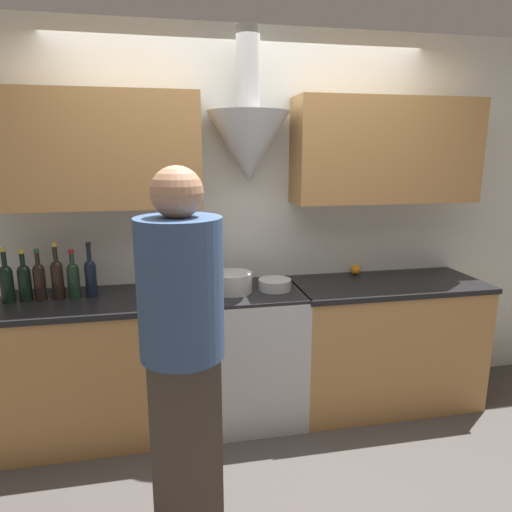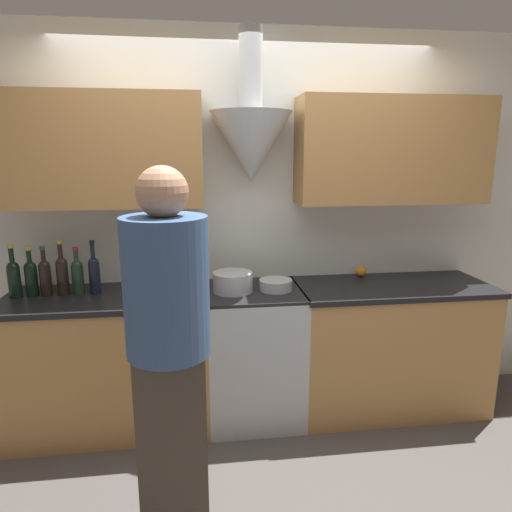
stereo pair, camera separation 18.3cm
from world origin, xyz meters
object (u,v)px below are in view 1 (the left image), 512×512
(wine_bottle_4, at_px, (73,278))
(orange_fruit, at_px, (356,270))
(wine_bottle_1, at_px, (25,280))
(wine_bottle_0, at_px, (7,281))
(wine_bottle_5, at_px, (91,276))
(person_foreground_left, at_px, (183,350))
(stock_pot, at_px, (232,282))
(wine_bottle_2, at_px, (39,279))
(mixing_bowl, at_px, (275,284))
(stove_range, at_px, (253,353))
(wine_bottle_3, at_px, (57,277))

(wine_bottle_4, xyz_separation_m, orange_fruit, (1.94, 0.19, -0.09))
(wine_bottle_1, distance_m, wine_bottle_4, 0.28)
(wine_bottle_0, distance_m, wine_bottle_5, 0.48)
(wine_bottle_0, relative_size, wine_bottle_1, 1.06)
(wine_bottle_4, height_order, person_foreground_left, person_foreground_left)
(wine_bottle_0, height_order, stock_pot, wine_bottle_0)
(orange_fruit, bearing_deg, wine_bottle_1, -175.49)
(stock_pot, distance_m, person_foreground_left, 1.03)
(wine_bottle_2, xyz_separation_m, mixing_bowl, (1.46, -0.07, -0.09))
(stove_range, bearing_deg, wine_bottle_2, 177.85)
(wine_bottle_0, xyz_separation_m, mixing_bowl, (1.64, -0.06, -0.10))
(stock_pot, xyz_separation_m, orange_fruit, (0.96, 0.25, -0.03))
(wine_bottle_4, relative_size, orange_fruit, 4.15)
(stock_pot, distance_m, mixing_bowl, 0.28)
(mixing_bowl, xyz_separation_m, person_foreground_left, (-0.64, -0.96, 0.02))
(wine_bottle_5, relative_size, orange_fruit, 4.64)
(mixing_bowl, distance_m, orange_fruit, 0.72)
(wine_bottle_0, height_order, orange_fruit, wine_bottle_0)
(stove_range, xyz_separation_m, wine_bottle_0, (-1.50, 0.04, 0.58))
(wine_bottle_2, xyz_separation_m, wine_bottle_3, (0.10, -0.00, 0.01))
(wine_bottle_2, distance_m, stock_pot, 1.18)
(stove_range, height_order, wine_bottle_3, wine_bottle_3)
(wine_bottle_3, relative_size, wine_bottle_4, 1.14)
(wine_bottle_2, xyz_separation_m, stock_pot, (1.17, -0.07, -0.07))
(wine_bottle_0, bearing_deg, stock_pot, -2.56)
(wine_bottle_2, relative_size, wine_bottle_3, 0.90)
(wine_bottle_0, relative_size, orange_fruit, 4.51)
(wine_bottle_5, height_order, stock_pot, wine_bottle_5)
(stock_pot, bearing_deg, mixing_bowl, -0.79)
(wine_bottle_0, xyz_separation_m, stock_pot, (1.35, -0.06, -0.07))
(stove_range, distance_m, mixing_bowl, 0.51)
(stock_pot, bearing_deg, wine_bottle_0, 177.44)
(stove_range, height_order, wine_bottle_5, wine_bottle_5)
(stock_pot, relative_size, mixing_bowl, 1.19)
(wine_bottle_0, bearing_deg, wine_bottle_2, 3.27)
(wine_bottle_4, bearing_deg, wine_bottle_5, 5.49)
(stove_range, distance_m, stock_pot, 0.53)
(wine_bottle_1, xyz_separation_m, wine_bottle_4, (0.28, -0.01, -0.00))
(wine_bottle_4, distance_m, person_foreground_left, 1.20)
(stove_range, relative_size, wine_bottle_3, 2.58)
(stove_range, xyz_separation_m, stock_pot, (-0.14, -0.02, 0.51))
(person_foreground_left, bearing_deg, orange_fruit, 42.68)
(person_foreground_left, bearing_deg, wine_bottle_5, 116.61)
(wine_bottle_0, distance_m, person_foreground_left, 1.43)
(stove_range, xyz_separation_m, wine_bottle_3, (-1.21, 0.05, 0.59))
(wine_bottle_0, relative_size, mixing_bowl, 1.55)
(mixing_bowl, bearing_deg, wine_bottle_5, 176.17)
(mixing_bowl, bearing_deg, wine_bottle_2, 177.06)
(wine_bottle_1, relative_size, person_foreground_left, 0.18)
(wine_bottle_2, bearing_deg, wine_bottle_3, -0.40)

